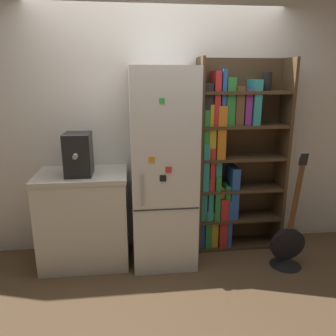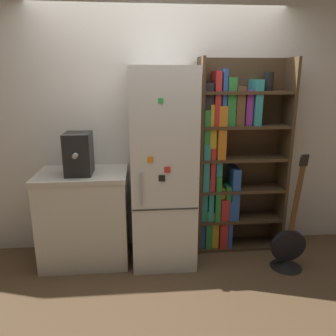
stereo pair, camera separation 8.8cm
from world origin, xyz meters
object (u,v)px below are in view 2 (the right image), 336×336
(refrigerator, at_px, (163,169))
(bookshelf, at_px, (229,162))
(guitar, at_px, (288,252))
(espresso_machine, at_px, (79,154))

(refrigerator, bearing_deg, bookshelf, 14.95)
(refrigerator, bearing_deg, guitar, -14.75)
(espresso_machine, bearing_deg, guitar, -8.30)
(bookshelf, height_order, guitar, bookshelf)
(guitar, bearing_deg, espresso_machine, 171.70)
(espresso_machine, xyz_separation_m, guitar, (1.99, -0.29, -0.96))
(refrigerator, distance_m, espresso_machine, 0.81)
(espresso_machine, relative_size, guitar, 0.33)
(bookshelf, distance_m, guitar, 1.06)
(bookshelf, relative_size, espresso_machine, 5.10)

